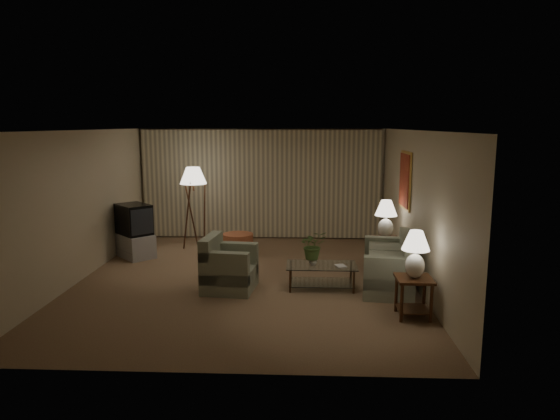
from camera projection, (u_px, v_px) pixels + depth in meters
The scene contains 16 objects.
ground at pixel (246, 279), 9.13m from camera, with size 7.00×7.00×0.00m, color olive.
room_shell at pixel (255, 176), 10.31m from camera, with size 6.04×7.02×2.72m.
sofa at pixel (388, 267), 8.63m from camera, with size 1.84×1.24×0.72m.
armchair at pixel (230, 269), 8.51m from camera, with size 1.06×1.03×0.74m.
side_table_near at pixel (414, 290), 7.28m from camera, with size 0.52×0.52×0.60m.
side_table_far at pixel (385, 247), 9.84m from camera, with size 0.54×0.46×0.60m.
table_lamp_near at pixel (416, 250), 7.18m from camera, with size 0.41×0.41×0.70m.
table_lamp_far at pixel (386, 216), 9.74m from camera, with size 0.43×0.43×0.75m.
coffee_table at pixel (321, 273), 8.59m from camera, with size 1.20×0.66×0.41m.
tv_cabinet at pixel (135, 245), 10.64m from camera, with size 1.01×1.01×0.50m, color #9C9C9E.
crt_tv at pixel (134, 219), 10.55m from camera, with size 0.90×0.91×0.64m, color black.
floor_lamp at pixel (194, 206), 11.34m from camera, with size 0.60×0.60×1.85m.
ottoman at pixel (238, 244), 10.92m from camera, with size 0.66×0.66×0.44m, color #A75238.
vase at pixel (313, 261), 8.57m from camera, with size 0.14×0.14×0.14m, color silver.
flowers at pixel (313, 243), 8.51m from camera, with size 0.45×0.39×0.50m, color #46672D.
book at pixel (336, 266), 8.46m from camera, with size 0.16×0.21×0.02m, color olive.
Camera 1 is at (1.01, -8.74, 2.80)m, focal length 32.00 mm.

